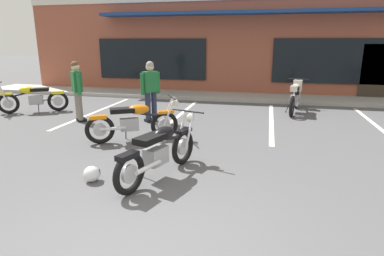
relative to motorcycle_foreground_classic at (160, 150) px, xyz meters
name	(u,v)px	position (x,y,z in m)	size (l,w,h in m)	color
ground_plane	(201,156)	(0.45, 1.15, -0.46)	(80.00, 80.00, 0.00)	#515154
sidewalk_kerb	(236,96)	(0.45, 8.06, -0.39)	(22.00, 1.80, 0.14)	#A8A59E
brick_storefront_building	(245,45)	(0.45, 11.92, 1.56)	(18.71, 7.26, 4.05)	brown
painted_stall_lines	(223,118)	(0.45, 4.46, -0.46)	(8.34, 4.80, 0.01)	silver
motorcycle_foreground_classic	(160,150)	(0.00, 0.00, 0.00)	(0.97, 2.04, 0.98)	black
motorcycle_black_cruiser	(134,121)	(-1.21, 1.79, 0.00)	(1.89, 1.31, 0.98)	black
motorcycle_blue_standard	(295,95)	(2.54, 5.94, 0.07)	(0.75, 2.10, 0.98)	black
motorcycle_green_cafe_racer	(32,98)	(-5.54, 3.93, 0.00)	(1.89, 1.31, 0.98)	black
person_in_black_shirt	(77,88)	(-3.45, 3.18, 0.49)	(0.49, 0.50, 1.68)	black
person_in_shorts_foreground	(150,88)	(-1.46, 3.59, 0.49)	(0.45, 0.53, 1.68)	black
helmet_on_pavement	(92,174)	(-1.01, -0.44, -0.33)	(0.26, 0.26, 0.26)	silver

